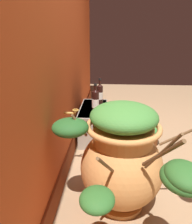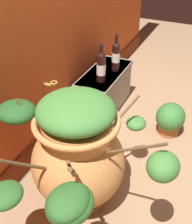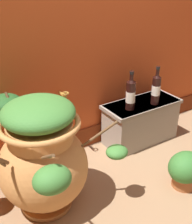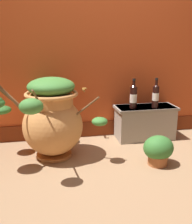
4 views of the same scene
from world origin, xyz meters
TOP-DOWN VIEW (x-y plane):
  - ground_plane at (0.00, 0.00)m, footprint 7.00×7.00m
  - back_wall at (-0.00, 1.20)m, footprint 4.40×0.33m
  - terracotta_urn at (-0.58, 0.61)m, footprint 1.12×1.08m
  - stone_ledge at (0.53, 0.90)m, footprint 0.71×0.32m
  - wine_bottle_left at (0.61, 0.83)m, footprint 0.07×0.07m
  - wine_bottle_middle at (0.36, 0.87)m, footprint 0.08×0.08m
  - potted_shrub at (0.40, 0.23)m, footprint 0.29×0.25m

SIDE VIEW (x-z plane):
  - ground_plane at x=0.00m, z-range 0.00..0.00m
  - potted_shrub at x=0.40m, z-range 0.00..0.29m
  - stone_ledge at x=0.53m, z-range 0.01..0.41m
  - terracotta_urn at x=-0.58m, z-range 0.00..0.83m
  - wine_bottle_middle at x=0.36m, z-range 0.37..0.70m
  - wine_bottle_left at x=0.61m, z-range 0.37..0.71m
  - back_wall at x=0.00m, z-range -0.01..2.59m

